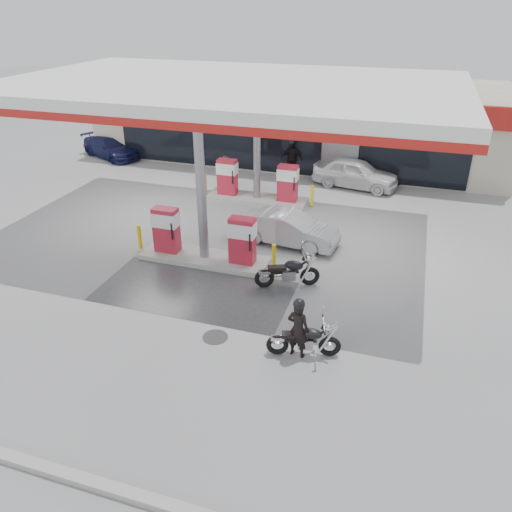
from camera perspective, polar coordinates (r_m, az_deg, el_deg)
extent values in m
plane|color=gray|center=(15.94, -8.67, -3.72)|extent=(90.00, 90.00, 0.00)
cube|color=#4C4C4F|center=(15.75, -7.03, -4.02)|extent=(6.00, 3.00, 0.00)
cylinder|color=#38383A|center=(13.72, -4.68, -9.22)|extent=(0.70, 0.70, 0.01)
cube|color=gray|center=(11.52, -24.88, -20.61)|extent=(28.00, 0.25, 0.15)
cube|color=beige|center=(29.46, 5.02, 15.34)|extent=(22.00, 8.00, 4.00)
cube|color=black|center=(25.80, 2.86, 12.28)|extent=(18.00, 0.10, 2.60)
cube|color=#A81914|center=(25.26, 2.93, 16.83)|extent=(22.00, 0.25, 1.00)
cube|color=navy|center=(24.40, 19.55, 14.97)|extent=(3.50, 0.12, 0.80)
cube|color=gray|center=(25.27, 9.51, 10.90)|extent=(1.80, 0.14, 2.20)
cube|color=silver|center=(18.47, -2.85, 18.52)|extent=(16.00, 10.00, 0.60)
cube|color=#A81914|center=(14.06, -10.09, 14.52)|extent=(16.00, 0.12, 0.24)
cube|color=#A81914|center=(23.15, 1.69, 19.93)|extent=(16.00, 0.12, 0.24)
cylinder|color=gray|center=(16.45, -6.29, 7.48)|extent=(0.32, 0.32, 5.00)
cylinder|color=gray|center=(21.81, 0.12, 12.68)|extent=(0.32, 0.32, 5.00)
cube|color=#9E9E99|center=(17.46, -5.88, -0.24)|extent=(4.50, 1.30, 0.18)
cube|color=#A31B2D|center=(17.64, -10.21, 2.97)|extent=(0.85, 0.48, 1.60)
cube|color=#A31B2D|center=(16.60, -1.57, 1.79)|extent=(0.85, 0.48, 1.60)
cube|color=silver|center=(17.48, -10.31, 4.16)|extent=(0.88, 0.52, 0.50)
cube|color=silver|center=(16.43, -1.59, 3.04)|extent=(0.88, 0.52, 0.50)
cylinder|color=gold|center=(18.33, -13.15, 2.12)|extent=(0.14, 0.14, 0.90)
cylinder|color=gold|center=(16.50, 2.06, -0.10)|extent=(0.14, 0.14, 0.90)
cube|color=#9E9E99|center=(22.58, 0.11, 6.54)|extent=(4.50, 1.30, 0.18)
cube|color=#A31B2D|center=(22.72, -3.29, 9.02)|extent=(0.85, 0.48, 1.60)
cube|color=#A31B2D|center=(21.92, 3.64, 8.30)|extent=(0.85, 0.48, 1.60)
cube|color=silver|center=(22.60, -3.32, 9.98)|extent=(0.88, 0.52, 0.50)
cube|color=silver|center=(21.79, 3.67, 9.29)|extent=(0.88, 0.52, 0.50)
cylinder|color=gold|center=(23.26, -5.82, 8.22)|extent=(0.14, 0.14, 0.90)
cylinder|color=gold|center=(21.84, 6.42, 6.88)|extent=(0.14, 0.14, 0.90)
torus|color=black|center=(13.02, 8.42, -10.18)|extent=(0.59, 0.28, 0.58)
torus|color=black|center=(12.95, 2.46, -10.11)|extent=(0.59, 0.28, 0.58)
cube|color=gray|center=(12.92, 5.64, -9.89)|extent=(0.43, 0.32, 0.29)
cube|color=black|center=(12.86, 5.00, -9.54)|extent=(0.86, 0.32, 0.08)
ellipsoid|color=black|center=(12.75, 6.36, -8.79)|extent=(0.60, 0.44, 0.27)
cube|color=black|center=(12.76, 4.15, -8.97)|extent=(0.57, 0.36, 0.10)
cylinder|color=silver|center=(12.60, 7.75, -7.74)|extent=(0.23, 0.72, 0.03)
sphere|color=silver|center=(12.68, 8.25, -8.17)|extent=(0.17, 0.17, 0.17)
cylinder|color=silver|center=(13.07, 3.45, -9.83)|extent=(0.86, 0.30, 0.08)
imported|color=black|center=(12.66, 4.82, -8.33)|extent=(0.64, 0.48, 1.59)
torus|color=black|center=(15.91, 6.17, -2.30)|extent=(0.64, 0.39, 0.63)
torus|color=black|center=(15.69, 0.96, -2.58)|extent=(0.64, 0.39, 0.63)
cube|color=gray|center=(15.75, 3.74, -2.17)|extent=(0.49, 0.40, 0.32)
cube|color=black|center=(15.67, 3.18, -1.86)|extent=(0.91, 0.47, 0.08)
ellipsoid|color=black|center=(15.61, 4.35, -1.07)|extent=(0.68, 0.54, 0.29)
cube|color=black|center=(15.56, 2.43, -1.36)|extent=(0.63, 0.46, 0.11)
cylinder|color=silver|center=(15.51, 5.54, 0.02)|extent=(0.35, 0.75, 0.04)
sphere|color=silver|center=(15.60, 5.98, -0.38)|extent=(0.19, 0.19, 0.19)
cylinder|color=silver|center=(15.86, 1.77, -2.33)|extent=(0.90, 0.45, 0.08)
imported|color=silver|center=(24.59, 11.31, 9.27)|extent=(4.26, 2.28, 1.38)
imported|color=#505055|center=(23.80, -3.38, 9.48)|extent=(0.70, 0.86, 1.64)
imported|color=#A8AAB0|center=(18.40, 3.72, 3.16)|extent=(3.82, 1.70, 1.22)
imported|color=#141743|center=(30.11, -16.27, 11.86)|extent=(4.34, 3.17, 1.17)
imported|color=black|center=(25.93, 12.99, 9.81)|extent=(4.53, 2.84, 1.17)
imported|color=black|center=(25.63, 4.05, 11.01)|extent=(1.13, 0.61, 1.83)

